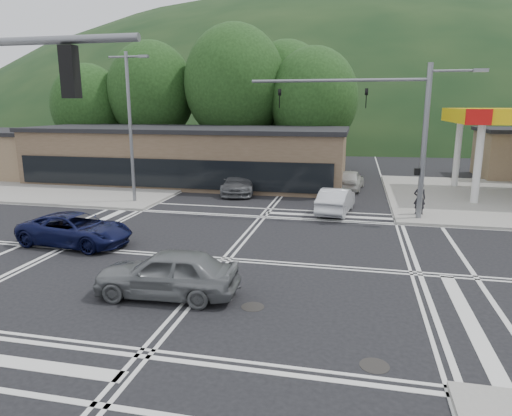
% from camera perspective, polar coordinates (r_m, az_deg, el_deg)
% --- Properties ---
extents(ground, '(120.00, 120.00, 0.00)m').
position_cam_1_polar(ground, '(18.18, -3.78, -6.44)').
color(ground, black).
rests_on(ground, ground).
extents(sidewalk_nw, '(16.00, 16.00, 0.15)m').
position_cam_1_polar(sidewalk_nw, '(37.67, -19.58, 3.03)').
color(sidewalk_nw, gray).
rests_on(sidewalk_nw, ground).
extents(commercial_row, '(24.00, 8.00, 4.00)m').
position_cam_1_polar(commercial_row, '(36.07, -8.57, 6.31)').
color(commercial_row, brown).
rests_on(commercial_row, ground).
extents(commercial_nw, '(8.00, 7.00, 3.60)m').
position_cam_1_polar(commercial_nw, '(44.39, -28.35, 5.86)').
color(commercial_nw, '#846B4F').
rests_on(commercial_nw, ground).
extents(hill_north, '(252.00, 126.00, 140.00)m').
position_cam_1_polar(hill_north, '(106.75, 9.94, 9.39)').
color(hill_north, black).
rests_on(hill_north, ground).
extents(tree_n_a, '(8.00, 8.00, 11.75)m').
position_cam_1_polar(tree_n_a, '(44.66, -12.93, 13.96)').
color(tree_n_a, '#382619').
rests_on(tree_n_a, ground).
extents(tree_n_b, '(9.00, 9.00, 12.98)m').
position_cam_1_polar(tree_n_b, '(41.94, -2.67, 15.25)').
color(tree_n_b, '#382619').
rests_on(tree_n_b, ground).
extents(tree_n_c, '(7.60, 7.60, 10.87)m').
position_cam_1_polar(tree_n_c, '(40.66, 7.20, 13.41)').
color(tree_n_c, '#382619').
rests_on(tree_n_c, ground).
extents(tree_n_d, '(6.80, 6.80, 9.76)m').
position_cam_1_polar(tree_n_d, '(46.64, -20.21, 11.85)').
color(tree_n_d, '#382619').
rests_on(tree_n_d, ground).
extents(tree_n_e, '(8.40, 8.40, 11.98)m').
position_cam_1_polar(tree_n_e, '(45.01, 3.79, 14.24)').
color(tree_n_e, '#382619').
rests_on(tree_n_e, ground).
extents(streetlight_nw, '(2.50, 0.25, 9.00)m').
position_cam_1_polar(streetlight_nw, '(28.75, -15.38, 10.49)').
color(streetlight_nw, slate).
rests_on(streetlight_nw, ground).
extents(signal_mast_ne, '(11.65, 0.30, 8.00)m').
position_cam_1_polar(signal_mast_ne, '(24.78, 17.56, 10.11)').
color(signal_mast_ne, slate).
rests_on(signal_mast_ne, ground).
extents(car_blue_west, '(5.16, 2.75, 1.38)m').
position_cam_1_polar(car_blue_west, '(21.32, -21.62, -2.49)').
color(car_blue_west, '#0C1035').
rests_on(car_blue_west, ground).
extents(car_grey_center, '(4.65, 2.10, 1.55)m').
position_cam_1_polar(car_grey_center, '(14.85, -11.04, -7.97)').
color(car_grey_center, slate).
rests_on(car_grey_center, ground).
extents(car_queue_a, '(2.10, 4.55, 1.44)m').
position_cam_1_polar(car_queue_a, '(26.03, 9.96, 0.94)').
color(car_queue_a, silver).
rests_on(car_queue_a, ground).
extents(car_queue_b, '(2.21, 4.48, 1.47)m').
position_cam_1_polar(car_queue_b, '(33.32, 11.65, 3.47)').
color(car_queue_b, beige).
rests_on(car_queue_b, ground).
extents(car_northbound, '(2.75, 5.44, 1.51)m').
position_cam_1_polar(car_northbound, '(31.53, -2.02, 3.25)').
color(car_northbound, '#5A5C5F').
rests_on(car_northbound, ground).
extents(pedestrian, '(0.66, 0.46, 1.74)m').
position_cam_1_polar(pedestrian, '(26.27, 19.77, 1.14)').
color(pedestrian, black).
rests_on(pedestrian, sidewalk_ne).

